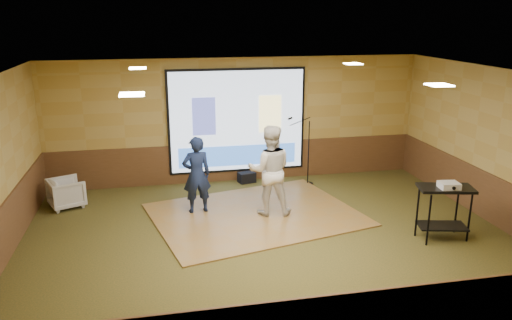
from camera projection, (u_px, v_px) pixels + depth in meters
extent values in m
plane|color=#303518|center=(269.00, 239.00, 9.15)|extent=(9.00, 9.00, 0.00)
cube|color=tan|center=(237.00, 121.00, 12.02)|extent=(9.00, 0.04, 3.00)
cube|color=tan|center=(342.00, 250.00, 5.44)|extent=(9.00, 0.04, 3.00)
cube|color=tan|center=(497.00, 148.00, 9.59)|extent=(0.04, 7.00, 3.00)
cube|color=beige|center=(270.00, 75.00, 8.30)|extent=(9.00, 7.00, 0.04)
cube|color=#50331A|center=(237.00, 161.00, 12.29)|extent=(9.00, 0.04, 0.95)
cube|color=#50331A|center=(3.00, 236.00, 8.16)|extent=(0.04, 7.00, 0.95)
cube|color=#50331A|center=(489.00, 198.00, 9.88)|extent=(0.04, 7.00, 0.95)
cube|color=black|center=(237.00, 121.00, 11.97)|extent=(3.32, 0.03, 2.52)
cube|color=#B0C3DF|center=(237.00, 121.00, 11.94)|extent=(3.20, 0.02, 2.40)
cube|color=#3C4385|center=(204.00, 117.00, 11.73)|extent=(0.55, 0.01, 0.90)
cube|color=#F4E58D|center=(270.00, 114.00, 12.04)|extent=(0.55, 0.01, 0.90)
cube|color=#305FB5|center=(238.00, 155.00, 12.17)|extent=(2.88, 0.01, 0.50)
cube|color=#FFEABF|center=(138.00, 68.00, 9.58)|extent=(0.32, 0.32, 0.02)
cube|color=#FFEABF|center=(353.00, 64.00, 10.43)|extent=(0.32, 0.32, 0.02)
cube|color=#FFEABF|center=(132.00, 94.00, 6.48)|extent=(0.32, 0.32, 0.02)
cube|color=#FFEABF|center=(439.00, 85.00, 7.33)|extent=(0.32, 0.32, 0.02)
cube|color=olive|center=(256.00, 215.00, 10.23)|extent=(4.60, 3.89, 0.03)
imported|color=#141F40|center=(197.00, 175.00, 10.14)|extent=(0.63, 0.45, 1.60)
imported|color=silver|center=(270.00, 170.00, 10.02)|extent=(1.00, 0.84, 1.85)
cylinder|color=black|center=(429.00, 220.00, 8.78)|extent=(0.04, 0.04, 0.95)
cylinder|color=black|center=(470.00, 217.00, 8.94)|extent=(0.04, 0.04, 0.95)
cylinder|color=black|center=(417.00, 212.00, 9.16)|extent=(0.04, 0.04, 0.95)
cylinder|color=black|center=(457.00, 209.00, 9.32)|extent=(0.04, 0.04, 0.95)
cube|color=black|center=(446.00, 188.00, 8.91)|extent=(0.95, 0.50, 0.05)
cube|color=black|center=(442.00, 226.00, 9.11)|extent=(0.85, 0.45, 0.03)
cube|color=silver|center=(449.00, 185.00, 8.81)|extent=(0.37, 0.32, 0.11)
cylinder|color=black|center=(308.00, 184.00, 12.11)|extent=(0.27, 0.27, 0.02)
cylinder|color=black|center=(308.00, 153.00, 11.89)|extent=(0.02, 0.02, 1.56)
cylinder|color=black|center=(300.00, 121.00, 11.63)|extent=(0.49, 0.02, 0.19)
cylinder|color=black|center=(290.00, 118.00, 11.56)|extent=(0.11, 0.05, 0.08)
imported|color=gray|center=(67.00, 193.00, 10.61)|extent=(0.89, 0.88, 0.62)
cube|color=black|center=(247.00, 177.00, 12.21)|extent=(0.46, 0.36, 0.25)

